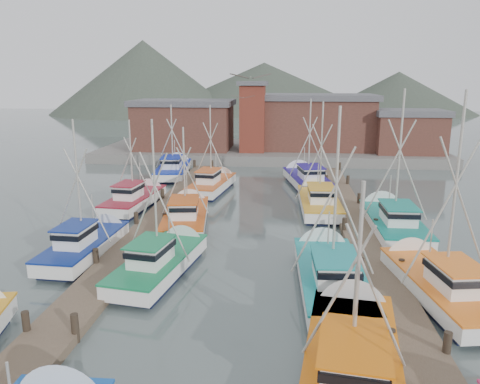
# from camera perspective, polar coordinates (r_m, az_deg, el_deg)

# --- Properties ---
(ground) EXTENTS (260.00, 260.00, 0.00)m
(ground) POSITION_cam_1_polar(r_m,az_deg,el_deg) (26.80, 0.85, -8.39)
(ground) COLOR #4B5A58
(ground) RESTS_ON ground
(dock_left) EXTENTS (2.30, 46.00, 1.50)m
(dock_left) POSITION_cam_1_polar(r_m,az_deg,el_deg) (31.74, -11.29, -4.70)
(dock_left) COLOR brown
(dock_left) RESTS_ON ground
(dock_right) EXTENTS (2.30, 46.00, 1.50)m
(dock_right) POSITION_cam_1_polar(r_m,az_deg,el_deg) (30.86, 14.61, -5.42)
(dock_right) COLOR brown
(dock_right) RESTS_ON ground
(quay) EXTENTS (44.00, 16.00, 1.20)m
(quay) POSITION_cam_1_polar(r_m,az_deg,el_deg) (62.51, 3.60, 4.94)
(quay) COLOR slate
(quay) RESTS_ON ground
(shed_left) EXTENTS (12.72, 8.48, 6.20)m
(shed_left) POSITION_cam_1_polar(r_m,az_deg,el_deg) (61.42, -6.83, 8.23)
(shed_left) COLOR brown
(shed_left) RESTS_ON quay
(shed_center) EXTENTS (14.84, 9.54, 6.90)m
(shed_center) POSITION_cam_1_polar(r_m,az_deg,el_deg) (62.12, 9.26, 8.53)
(shed_center) COLOR brown
(shed_center) RESTS_ON quay
(shed_right) EXTENTS (8.48, 6.36, 5.20)m
(shed_right) POSITION_cam_1_polar(r_m,az_deg,el_deg) (60.97, 19.85, 7.01)
(shed_right) COLOR brown
(shed_right) RESTS_ON quay
(lookout_tower) EXTENTS (3.60, 3.60, 8.50)m
(lookout_tower) POSITION_cam_1_polar(r_m,az_deg,el_deg) (58.07, 1.54, 9.21)
(lookout_tower) COLOR maroon
(lookout_tower) RESTS_ON quay
(distant_hills) EXTENTS (175.00, 140.00, 42.00)m
(distant_hills) POSITION_cam_1_polar(r_m,az_deg,el_deg) (148.42, -0.26, 9.79)
(distant_hills) COLOR #465143
(distant_hills) RESTS_ON ground
(boat_1) EXTENTS (4.39, 10.26, 7.99)m
(boat_1) POSITION_cam_1_polar(r_m,az_deg,el_deg) (17.66, 13.48, -18.88)
(boat_1) COLOR #101735
(boat_1) RESTS_ON ground
(boat_4) EXTENTS (3.85, 8.68, 8.84)m
(boat_4) POSITION_cam_1_polar(r_m,az_deg,el_deg) (25.35, -9.34, -8.25)
(boat_4) COLOR #101735
(boat_4) RESTS_ON ground
(boat_5) EXTENTS (3.95, 9.79, 9.78)m
(boat_5) POSITION_cam_1_polar(r_m,az_deg,el_deg) (23.88, 10.86, -9.72)
(boat_5) COLOR #101735
(boat_5) RESTS_ON ground
(boat_6) EXTENTS (3.47, 8.16, 8.57)m
(boat_6) POSITION_cam_1_polar(r_m,az_deg,el_deg) (28.85, -18.02, -6.01)
(boat_6) COLOR #101735
(boat_6) RESTS_ON ground
(boat_7) EXTENTS (4.19, 9.27, 10.40)m
(boat_7) POSITION_cam_1_polar(r_m,az_deg,el_deg) (24.33, 22.88, -10.14)
(boat_7) COLOR #101735
(boat_7) RESTS_ON ground
(boat_8) EXTENTS (3.88, 9.29, 7.72)m
(boat_8) POSITION_cam_1_polar(r_m,az_deg,el_deg) (33.17, -6.55, -2.87)
(boat_8) COLOR #101735
(boat_8) RESTS_ON ground
(boat_9) EXTENTS (3.70, 9.15, 9.21)m
(boat_9) POSITION_cam_1_polar(r_m,az_deg,el_deg) (37.26, 9.52, -1.11)
(boat_9) COLOR #101735
(boat_9) RESTS_ON ground
(boat_10) EXTENTS (3.34, 8.47, 7.67)m
(boat_10) POSITION_cam_1_polar(r_m,az_deg,el_deg) (38.41, -12.48, -0.80)
(boat_10) COLOR #101735
(boat_10) RESTS_ON ground
(boat_11) EXTENTS (4.19, 9.60, 10.34)m
(boat_11) POSITION_cam_1_polar(r_m,az_deg,el_deg) (33.34, 17.96, -3.35)
(boat_11) COLOR #101735
(boat_11) RESTS_ON ground
(boat_12) EXTENTS (3.68, 8.62, 8.50)m
(boat_12) POSITION_cam_1_polar(r_m,az_deg,el_deg) (42.90, -3.28, 1.01)
(boat_12) COLOR #101735
(boat_12) RESTS_ON ground
(boat_13) EXTENTS (4.75, 10.11, 9.16)m
(boat_13) POSITION_cam_1_polar(r_m,az_deg,el_deg) (45.30, 8.07, 1.58)
(boat_13) COLOR #101735
(boat_13) RESTS_ON ground
(boat_14) EXTENTS (3.89, 9.73, 8.32)m
(boat_14) POSITION_cam_1_polar(r_m,az_deg,el_deg) (50.50, -8.05, 2.83)
(boat_14) COLOR #101735
(boat_14) RESTS_ON ground
(gull_near) EXTENTS (1.50, 0.66, 0.24)m
(gull_near) POSITION_cam_1_polar(r_m,az_deg,el_deg) (17.31, 1.30, 13.86)
(gull_near) COLOR gray
(gull_near) RESTS_ON ground
(gull_far) EXTENTS (1.55, 0.63, 0.24)m
(gull_far) POSITION_cam_1_polar(r_m,az_deg,el_deg) (30.70, 0.38, 11.49)
(gull_far) COLOR gray
(gull_far) RESTS_ON ground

